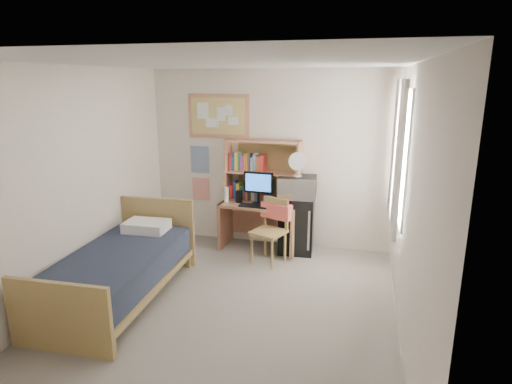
% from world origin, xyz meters
% --- Properties ---
extents(floor, '(3.60, 4.20, 0.02)m').
position_xyz_m(floor, '(0.00, 0.00, -0.01)').
color(floor, gray).
rests_on(floor, ground).
extents(ceiling, '(3.60, 4.20, 0.02)m').
position_xyz_m(ceiling, '(0.00, 0.00, 2.60)').
color(ceiling, silver).
rests_on(ceiling, wall_back).
extents(wall_back, '(3.60, 0.04, 2.60)m').
position_xyz_m(wall_back, '(0.00, 2.10, 1.30)').
color(wall_back, white).
rests_on(wall_back, floor).
extents(wall_front, '(3.60, 0.04, 2.60)m').
position_xyz_m(wall_front, '(0.00, -2.10, 1.30)').
color(wall_front, white).
rests_on(wall_front, floor).
extents(wall_left, '(0.04, 4.20, 2.60)m').
position_xyz_m(wall_left, '(-1.80, 0.00, 1.30)').
color(wall_left, white).
rests_on(wall_left, floor).
extents(wall_right, '(0.04, 4.20, 2.60)m').
position_xyz_m(wall_right, '(1.80, 0.00, 1.30)').
color(wall_right, white).
rests_on(wall_right, floor).
extents(window_unit, '(0.10, 1.40, 1.70)m').
position_xyz_m(window_unit, '(1.75, 1.20, 1.60)').
color(window_unit, white).
rests_on(window_unit, wall_right).
extents(curtain_left, '(0.04, 0.55, 1.70)m').
position_xyz_m(curtain_left, '(1.72, 0.80, 1.60)').
color(curtain_left, silver).
rests_on(curtain_left, wall_right).
extents(curtain_right, '(0.04, 0.55, 1.70)m').
position_xyz_m(curtain_right, '(1.72, 1.60, 1.60)').
color(curtain_right, silver).
rests_on(curtain_right, wall_right).
extents(bulletin_board, '(0.94, 0.03, 0.64)m').
position_xyz_m(bulletin_board, '(-0.78, 2.08, 1.92)').
color(bulletin_board, tan).
rests_on(bulletin_board, wall_back).
extents(poster_wave, '(0.30, 0.01, 0.42)m').
position_xyz_m(poster_wave, '(-1.10, 2.09, 1.25)').
color(poster_wave, '#224889').
rests_on(poster_wave, wall_back).
extents(poster_japan, '(0.28, 0.01, 0.36)m').
position_xyz_m(poster_japan, '(-1.10, 2.09, 0.78)').
color(poster_japan, red).
rests_on(poster_japan, wall_back).
extents(desk, '(1.16, 0.63, 0.70)m').
position_xyz_m(desk, '(-0.08, 1.80, 0.35)').
color(desk, tan).
rests_on(desk, floor).
extents(desk_chair, '(0.57, 0.57, 0.89)m').
position_xyz_m(desk_chair, '(0.16, 1.35, 0.44)').
color(desk_chair, tan).
rests_on(desk_chair, floor).
extents(mini_fridge, '(0.52, 0.52, 0.83)m').
position_xyz_m(mini_fridge, '(0.47, 1.84, 0.41)').
color(mini_fridge, black).
rests_on(mini_fridge, floor).
extents(bed, '(1.09, 2.07, 0.56)m').
position_xyz_m(bed, '(-1.27, -0.07, 0.28)').
color(bed, '#1A1F2F').
rests_on(bed, floor).
extents(hutch, '(1.12, 0.35, 0.90)m').
position_xyz_m(hutch, '(-0.07, 1.95, 1.16)').
color(hutch, tan).
rests_on(hutch, desk).
extents(monitor, '(0.43, 0.06, 0.46)m').
position_xyz_m(monitor, '(-0.08, 1.74, 0.93)').
color(monitor, black).
rests_on(monitor, desk).
extents(keyboard, '(0.47, 0.18, 0.02)m').
position_xyz_m(keyboard, '(-0.09, 1.60, 0.72)').
color(keyboard, black).
rests_on(keyboard, desk).
extents(speaker_left, '(0.08, 0.08, 0.18)m').
position_xyz_m(speaker_left, '(-0.38, 1.76, 0.79)').
color(speaker_left, black).
rests_on(speaker_left, desk).
extents(speaker_right, '(0.07, 0.07, 0.16)m').
position_xyz_m(speaker_right, '(0.22, 1.72, 0.78)').
color(speaker_right, black).
rests_on(speaker_right, desk).
extents(water_bottle, '(0.07, 0.07, 0.22)m').
position_xyz_m(water_bottle, '(-0.56, 1.73, 0.82)').
color(water_bottle, white).
rests_on(water_bottle, desk).
extents(hoodie, '(0.47, 0.28, 0.21)m').
position_xyz_m(hoodie, '(0.23, 1.53, 0.69)').
color(hoodie, '#F8695E').
rests_on(hoodie, desk_chair).
extents(microwave, '(0.55, 0.43, 0.30)m').
position_xyz_m(microwave, '(0.47, 1.82, 0.98)').
color(microwave, silver).
rests_on(microwave, mini_fridge).
extents(desk_fan, '(0.26, 0.26, 0.31)m').
position_xyz_m(desk_fan, '(0.47, 1.82, 1.28)').
color(desk_fan, white).
rests_on(desk_fan, microwave).
extents(pillow, '(0.55, 0.39, 0.13)m').
position_xyz_m(pillow, '(-1.30, 0.68, 0.62)').
color(pillow, white).
rests_on(pillow, bed).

